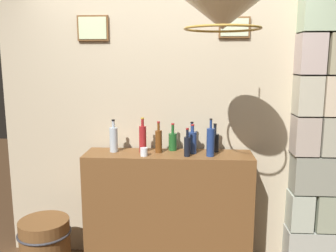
{
  "coord_description": "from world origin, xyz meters",
  "views": [
    {
      "loc": [
        0.18,
        -2.18,
        1.84
      ],
      "look_at": [
        0.0,
        0.79,
        1.3
      ],
      "focal_mm": 38.77,
      "sensor_mm": 36.0,
      "label": 1
    }
  ],
  "objects_px": {
    "liquor_bottle_sherry": "(114,139)",
    "liquor_bottle_amaro": "(192,142)",
    "liquor_bottle_rye": "(173,141)",
    "liquor_bottle_gin": "(187,146)",
    "liquor_bottle_bourbon": "(215,142)",
    "liquor_bottle_mezcal": "(143,138)",
    "wooden_barrel": "(45,248)",
    "glass_tumbler_rocks": "(144,152)",
    "liquor_bottle_whiskey": "(211,142)",
    "pendant_lamp": "(223,15)",
    "liquor_bottle_brandy": "(192,141)",
    "liquor_bottle_tequila": "(159,141)"
  },
  "relations": [
    {
      "from": "liquor_bottle_gin",
      "to": "liquor_bottle_sherry",
      "type": "bearing_deg",
      "value": 169.74
    },
    {
      "from": "liquor_bottle_gin",
      "to": "wooden_barrel",
      "type": "height_order",
      "value": "liquor_bottle_gin"
    },
    {
      "from": "pendant_lamp",
      "to": "liquor_bottle_rye",
      "type": "bearing_deg",
      "value": 115.47
    },
    {
      "from": "liquor_bottle_sherry",
      "to": "liquor_bottle_rye",
      "type": "relative_size",
      "value": 1.17
    },
    {
      "from": "liquor_bottle_bourbon",
      "to": "glass_tumbler_rocks",
      "type": "xyz_separation_m",
      "value": [
        -0.6,
        -0.19,
        -0.05
      ]
    },
    {
      "from": "liquor_bottle_sherry",
      "to": "glass_tumbler_rocks",
      "type": "xyz_separation_m",
      "value": [
        0.28,
        -0.13,
        -0.08
      ]
    },
    {
      "from": "liquor_bottle_rye",
      "to": "liquor_bottle_brandy",
      "type": "height_order",
      "value": "liquor_bottle_brandy"
    },
    {
      "from": "liquor_bottle_sherry",
      "to": "liquor_bottle_rye",
      "type": "xyz_separation_m",
      "value": [
        0.51,
        0.08,
        -0.03
      ]
    },
    {
      "from": "liquor_bottle_amaro",
      "to": "liquor_bottle_brandy",
      "type": "relative_size",
      "value": 0.98
    },
    {
      "from": "liquor_bottle_bourbon",
      "to": "wooden_barrel",
      "type": "height_order",
      "value": "liquor_bottle_bourbon"
    },
    {
      "from": "liquor_bottle_sherry",
      "to": "wooden_barrel",
      "type": "height_order",
      "value": "liquor_bottle_sherry"
    },
    {
      "from": "liquor_bottle_amaro",
      "to": "wooden_barrel",
      "type": "distance_m",
      "value": 1.55
    },
    {
      "from": "liquor_bottle_bourbon",
      "to": "pendant_lamp",
      "type": "xyz_separation_m",
      "value": [
        -0.02,
        -0.71,
        0.98
      ]
    },
    {
      "from": "liquor_bottle_brandy",
      "to": "pendant_lamp",
      "type": "xyz_separation_m",
      "value": [
        0.18,
        -0.74,
        0.98
      ]
    },
    {
      "from": "liquor_bottle_mezcal",
      "to": "wooden_barrel",
      "type": "bearing_deg",
      "value": -161.83
    },
    {
      "from": "liquor_bottle_rye",
      "to": "liquor_bottle_amaro",
      "type": "height_order",
      "value": "liquor_bottle_amaro"
    },
    {
      "from": "liquor_bottle_sherry",
      "to": "liquor_bottle_amaro",
      "type": "height_order",
      "value": "liquor_bottle_sherry"
    },
    {
      "from": "liquor_bottle_sherry",
      "to": "wooden_barrel",
      "type": "xyz_separation_m",
      "value": [
        -0.56,
        -0.26,
        -0.91
      ]
    },
    {
      "from": "liquor_bottle_mezcal",
      "to": "pendant_lamp",
      "type": "relative_size",
      "value": 0.58
    },
    {
      "from": "liquor_bottle_bourbon",
      "to": "liquor_bottle_amaro",
      "type": "distance_m",
      "value": 0.21
    },
    {
      "from": "liquor_bottle_amaro",
      "to": "glass_tumbler_rocks",
      "type": "distance_m",
      "value": 0.43
    },
    {
      "from": "glass_tumbler_rocks",
      "to": "liquor_bottle_sherry",
      "type": "bearing_deg",
      "value": 155.59
    },
    {
      "from": "liquor_bottle_amaro",
      "to": "pendant_lamp",
      "type": "bearing_deg",
      "value": -74.58
    },
    {
      "from": "liquor_bottle_sherry",
      "to": "liquor_bottle_amaro",
      "type": "xyz_separation_m",
      "value": [
        0.69,
        -0.01,
        -0.01
      ]
    },
    {
      "from": "liquor_bottle_rye",
      "to": "liquor_bottle_brandy",
      "type": "relative_size",
      "value": 0.94
    },
    {
      "from": "wooden_barrel",
      "to": "liquor_bottle_gin",
      "type": "bearing_deg",
      "value": 6.88
    },
    {
      "from": "liquor_bottle_rye",
      "to": "wooden_barrel",
      "type": "distance_m",
      "value": 1.43
    },
    {
      "from": "pendant_lamp",
      "to": "wooden_barrel",
      "type": "distance_m",
      "value": 2.38
    },
    {
      "from": "liquor_bottle_whiskey",
      "to": "liquor_bottle_rye",
      "type": "relative_size",
      "value": 1.31
    },
    {
      "from": "liquor_bottle_mezcal",
      "to": "glass_tumbler_rocks",
      "type": "relative_size",
      "value": 4.33
    },
    {
      "from": "liquor_bottle_whiskey",
      "to": "liquor_bottle_tequila",
      "type": "height_order",
      "value": "liquor_bottle_whiskey"
    },
    {
      "from": "liquor_bottle_bourbon",
      "to": "liquor_bottle_mezcal",
      "type": "distance_m",
      "value": 0.63
    },
    {
      "from": "liquor_bottle_tequila",
      "to": "pendant_lamp",
      "type": "distance_m",
      "value": 1.26
    },
    {
      "from": "liquor_bottle_sherry",
      "to": "liquor_bottle_mezcal",
      "type": "xyz_separation_m",
      "value": [
        0.25,
        0.01,
        0.01
      ]
    },
    {
      "from": "liquor_bottle_bourbon",
      "to": "liquor_bottle_sherry",
      "type": "relative_size",
      "value": 0.87
    },
    {
      "from": "glass_tumbler_rocks",
      "to": "liquor_bottle_gin",
      "type": "bearing_deg",
      "value": 1.85
    },
    {
      "from": "liquor_bottle_bourbon",
      "to": "liquor_bottle_brandy",
      "type": "distance_m",
      "value": 0.2
    },
    {
      "from": "liquor_bottle_sherry",
      "to": "liquor_bottle_mezcal",
      "type": "height_order",
      "value": "liquor_bottle_mezcal"
    },
    {
      "from": "liquor_bottle_bourbon",
      "to": "liquor_bottle_mezcal",
      "type": "height_order",
      "value": "liquor_bottle_mezcal"
    },
    {
      "from": "liquor_bottle_rye",
      "to": "wooden_barrel",
      "type": "height_order",
      "value": "liquor_bottle_rye"
    },
    {
      "from": "liquor_bottle_rye",
      "to": "liquor_bottle_amaro",
      "type": "bearing_deg",
      "value": -28.84
    },
    {
      "from": "liquor_bottle_bourbon",
      "to": "liquor_bottle_brandy",
      "type": "relative_size",
      "value": 0.96
    },
    {
      "from": "liquor_bottle_whiskey",
      "to": "liquor_bottle_amaro",
      "type": "distance_m",
      "value": 0.17
    },
    {
      "from": "liquor_bottle_tequila",
      "to": "liquor_bottle_mezcal",
      "type": "height_order",
      "value": "liquor_bottle_mezcal"
    },
    {
      "from": "wooden_barrel",
      "to": "liquor_bottle_sherry",
      "type": "bearing_deg",
      "value": 25.0
    },
    {
      "from": "liquor_bottle_whiskey",
      "to": "liquor_bottle_rye",
      "type": "distance_m",
      "value": 0.37
    },
    {
      "from": "glass_tumbler_rocks",
      "to": "liquor_bottle_mezcal",
      "type": "bearing_deg",
      "value": 101.61
    },
    {
      "from": "pendant_lamp",
      "to": "liquor_bottle_brandy",
      "type": "bearing_deg",
      "value": 103.9
    },
    {
      "from": "liquor_bottle_sherry",
      "to": "liquor_bottle_brandy",
      "type": "distance_m",
      "value": 0.69
    },
    {
      "from": "liquor_bottle_mezcal",
      "to": "liquor_bottle_gin",
      "type": "bearing_deg",
      "value": -17.5
    }
  ]
}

